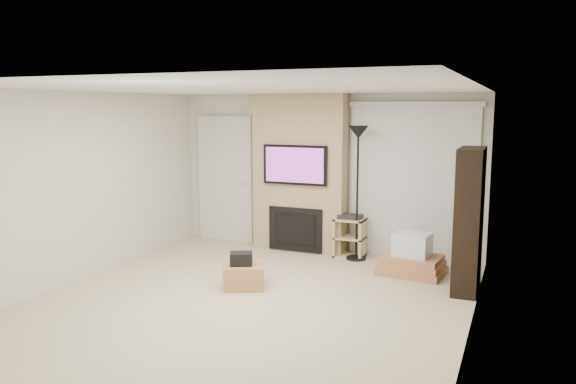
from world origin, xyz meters
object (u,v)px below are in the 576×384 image
at_px(box_stack, 412,259).
at_px(av_stand, 350,235).
at_px(ottoman, 244,275).
at_px(bookshelf, 469,220).
at_px(floor_lamp, 358,155).

bearing_deg(box_stack, av_stand, 151.82).
bearing_deg(ottoman, av_stand, 66.80).
bearing_deg(box_stack, bookshelf, -29.14).
bearing_deg(ottoman, box_stack, 36.21).
relative_size(ottoman, bookshelf, 0.28).
distance_m(ottoman, box_stack, 2.34).
distance_m(box_stack, bookshelf, 1.10).
relative_size(av_stand, bookshelf, 0.37).
bearing_deg(floor_lamp, box_stack, -25.83).
bearing_deg(floor_lamp, ottoman, -117.97).
height_order(av_stand, box_stack, av_stand).
distance_m(floor_lamp, box_stack, 1.71).
bearing_deg(bookshelf, ottoman, -160.10).
xyz_separation_m(av_stand, box_stack, (1.05, -0.56, -0.13)).
bearing_deg(box_stack, floor_lamp, 154.17).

